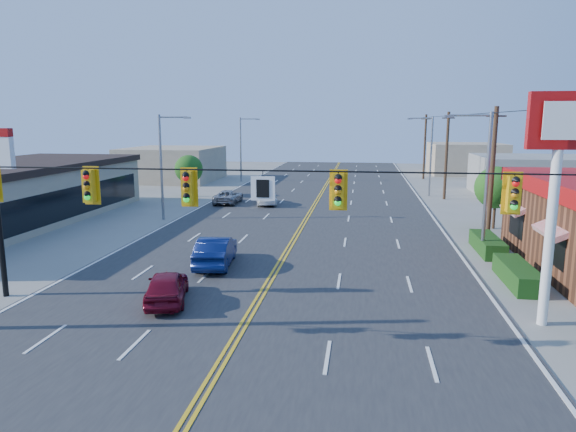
# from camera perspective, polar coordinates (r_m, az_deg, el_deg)

# --- Properties ---
(ground) EXTENTS (160.00, 160.00, 0.00)m
(ground) POSITION_cam_1_polar(r_m,az_deg,el_deg) (17.55, -6.62, -14.80)
(ground) COLOR gray
(ground) RESTS_ON ground
(road) EXTENTS (20.00, 120.00, 0.06)m
(road) POSITION_cam_1_polar(r_m,az_deg,el_deg) (36.34, 1.44, -1.37)
(road) COLOR #2D2D30
(road) RESTS_ON ground
(signal_span) EXTENTS (24.32, 0.34, 9.00)m
(signal_span) POSITION_cam_1_polar(r_m,az_deg,el_deg) (16.12, -7.40, 1.15)
(signal_span) COLOR #47301E
(signal_span) RESTS_ON ground
(kfc_pylon) EXTENTS (2.20, 0.36, 8.50)m
(kfc_pylon) POSITION_cam_1_polar(r_m,az_deg,el_deg) (20.53, 27.70, 5.28)
(kfc_pylon) COLOR white
(kfc_pylon) RESTS_ON ground
(streetlight_se) EXTENTS (2.55, 0.25, 8.00)m
(streetlight_se) POSITION_cam_1_polar(r_m,az_deg,el_deg) (30.20, 20.89, 4.15)
(streetlight_se) COLOR gray
(streetlight_se) RESTS_ON ground
(streetlight_ne) EXTENTS (2.55, 0.25, 8.00)m
(streetlight_ne) POSITION_cam_1_polar(r_m,az_deg,el_deg) (53.81, 15.40, 6.93)
(streetlight_ne) COLOR gray
(streetlight_ne) RESTS_ON ground
(streetlight_sw) EXTENTS (2.55, 0.25, 8.00)m
(streetlight_sw) POSITION_cam_1_polar(r_m,az_deg,el_deg) (40.33, -13.67, 5.95)
(streetlight_sw) COLOR gray
(streetlight_sw) RESTS_ON ground
(streetlight_nw) EXTENTS (2.55, 0.25, 8.00)m
(streetlight_nw) POSITION_cam_1_polar(r_m,az_deg,el_deg) (65.14, -5.11, 7.81)
(streetlight_nw) COLOR gray
(streetlight_nw) RESTS_ON ground
(utility_pole_near) EXTENTS (0.28, 0.28, 8.40)m
(utility_pole_near) POSITION_cam_1_polar(r_m,az_deg,el_deg) (34.42, 21.72, 4.26)
(utility_pole_near) COLOR #47301E
(utility_pole_near) RESTS_ON ground
(utility_pole_mid) EXTENTS (0.28, 0.28, 8.40)m
(utility_pole_mid) POSITION_cam_1_polar(r_m,az_deg,el_deg) (52.04, 17.19, 6.38)
(utility_pole_mid) COLOR #47301E
(utility_pole_mid) RESTS_ON ground
(utility_pole_far) EXTENTS (0.28, 0.28, 8.40)m
(utility_pole_far) POSITION_cam_1_polar(r_m,az_deg,el_deg) (69.85, 14.95, 7.42)
(utility_pole_far) COLOR #47301E
(utility_pole_far) RESTS_ON ground
(tree_kfc_rear) EXTENTS (2.94, 2.94, 4.41)m
(tree_kfc_rear) POSITION_cam_1_polar(r_m,az_deg,el_deg) (38.73, 22.12, 2.95)
(tree_kfc_rear) COLOR #47301E
(tree_kfc_rear) RESTS_ON ground
(tree_west) EXTENTS (2.80, 2.80, 4.20)m
(tree_west) POSITION_cam_1_polar(r_m,az_deg,el_deg) (52.44, -10.97, 5.14)
(tree_west) COLOR #47301E
(tree_west) RESTS_ON ground
(bld_east_mid) EXTENTS (12.00, 10.00, 4.00)m
(bld_east_mid) POSITION_cam_1_polar(r_m,az_deg,el_deg) (58.37, 26.04, 4.01)
(bld_east_mid) COLOR gray
(bld_east_mid) RESTS_ON ground
(bld_west_far) EXTENTS (11.00, 12.00, 4.20)m
(bld_west_far) POSITION_cam_1_polar(r_m,az_deg,el_deg) (68.00, -12.68, 5.67)
(bld_west_far) COLOR tan
(bld_west_far) RESTS_ON ground
(bld_east_far) EXTENTS (10.00, 10.00, 4.40)m
(bld_east_far) POSITION_cam_1_polar(r_m,az_deg,el_deg) (78.90, 19.16, 6.04)
(bld_east_far) COLOR tan
(bld_east_far) RESTS_ON ground
(car_magenta) EXTENTS (2.55, 4.22, 1.34)m
(car_magenta) POSITION_cam_1_polar(r_m,az_deg,el_deg) (22.08, -13.32, -7.77)
(car_magenta) COLOR maroon
(car_magenta) RESTS_ON ground
(car_blue) EXTENTS (2.15, 4.84, 1.54)m
(car_blue) POSITION_cam_1_polar(r_m,az_deg,el_deg) (27.05, -8.03, -3.99)
(car_blue) COLOR #0E1B52
(car_blue) RESTS_ON ground
(car_white) EXTENTS (2.70, 4.75, 1.30)m
(car_white) POSITION_cam_1_polar(r_m,az_deg,el_deg) (46.67, -2.39, 2.04)
(car_white) COLOR white
(car_white) RESTS_ON ground
(car_silver) EXTENTS (2.10, 4.47, 1.23)m
(car_silver) POSITION_cam_1_polar(r_m,az_deg,el_deg) (47.50, -6.65, 2.08)
(car_silver) COLOR gray
(car_silver) RESTS_ON ground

